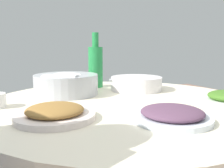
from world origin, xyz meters
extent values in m
cylinder|color=beige|center=(0.00, 0.00, 0.72)|extent=(1.14, 1.14, 0.04)
cylinder|color=#B2B5BA|center=(-0.24, -0.17, 0.79)|extent=(0.29, 0.29, 0.09)
ellipsoid|color=white|center=(-0.24, -0.17, 0.79)|extent=(0.24, 0.24, 0.10)
cube|color=white|center=(-0.17, -0.22, 0.84)|extent=(0.13, 0.16, 0.01)
cylinder|color=white|center=(-0.20, 0.18, 0.77)|extent=(0.26, 0.26, 0.07)
cylinder|color=#341D0F|center=(-0.20, 0.18, 0.77)|extent=(0.23, 0.23, 0.05)
cylinder|color=silver|center=(-0.20, 0.18, 0.80)|extent=(0.05, 0.29, 0.01)
cylinder|color=silver|center=(0.30, 0.01, 0.75)|extent=(0.24, 0.24, 0.02)
ellipsoid|color=#583950|center=(0.30, 0.01, 0.77)|extent=(0.19, 0.19, 0.04)
cylinder|color=silver|center=(0.14, -0.31, 0.75)|extent=(0.25, 0.25, 0.02)
ellipsoid|color=olive|center=(0.14, -0.31, 0.77)|extent=(0.18, 0.18, 0.04)
cylinder|color=#248641|center=(-0.38, 0.03, 0.85)|extent=(0.08, 0.08, 0.22)
cylinder|color=#248641|center=(-0.38, 0.03, 1.00)|extent=(0.04, 0.04, 0.08)
camera|label=1|loc=(0.86, -0.45, 0.96)|focal=38.96mm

